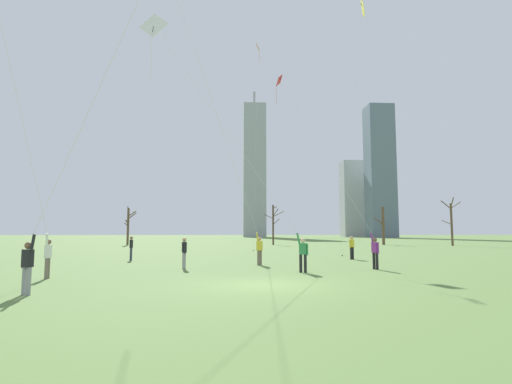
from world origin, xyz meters
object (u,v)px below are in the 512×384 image
at_px(bystander_strolling_midfield, 131,247).
at_px(bystander_far_off_by_trees, 184,251).
at_px(bare_tree_left_of_center, 273,223).
at_px(kite_flyer_foreground_left_blue, 240,191).
at_px(kite_flyer_midfield_right_pink, 62,184).
at_px(bare_tree_far_right_edge, 128,224).
at_px(bare_tree_right_of_center, 451,221).
at_px(bare_tree_leftmost, 383,225).
at_px(kite_flyer_midfield_left_green, 42,226).
at_px(distant_kite_low_near_trees_orange, 257,76).
at_px(kite_flyer_far_back_white, 261,190).
at_px(bystander_watching_nearby, 352,246).
at_px(kite_flyer_midfield_center_red, 348,203).
at_px(distant_kite_drifting_right_yellow, 361,30).

xyz_separation_m(bystander_strolling_midfield, bystander_far_off_by_trees, (4.30, -6.24, 0.00)).
bearing_deg(bare_tree_left_of_center, kite_flyer_foreground_left_blue, -98.33).
bearing_deg(kite_flyer_midfield_right_pink, bare_tree_far_right_edge, 102.23).
xyz_separation_m(kite_flyer_midfield_right_pink, bystander_strolling_midfield, (-1.83, 15.49, -2.44)).
xyz_separation_m(bare_tree_right_of_center, bare_tree_leftmost, (-8.08, 3.93, -0.50)).
relative_size(kite_flyer_foreground_left_blue, kite_flyer_midfield_right_pink, 1.30).
xyz_separation_m(bystander_far_off_by_trees, bare_tree_far_right_edge, (-12.50, 37.01, 2.02)).
bearing_deg(kite_flyer_midfield_left_green, distant_kite_low_near_trees_orange, 63.62).
bearing_deg(kite_flyer_midfield_left_green, bare_tree_leftmost, 54.57).
xyz_separation_m(kite_flyer_far_back_white, bystander_far_off_by_trees, (-3.90, 2.17, -3.04)).
height_order(kite_flyer_foreground_left_blue, kite_flyer_midfield_left_green, kite_flyer_foreground_left_blue).
distance_m(bare_tree_left_of_center, bare_tree_far_right_edge, 20.71).
bearing_deg(bare_tree_left_of_center, bystander_far_off_by_trees, -102.60).
distance_m(kite_flyer_foreground_left_blue, bystander_watching_nearby, 10.42).
bearing_deg(bystander_far_off_by_trees, bare_tree_right_of_center, 45.13).
distance_m(bystander_far_off_by_trees, bystander_watching_nearby, 12.63).
distance_m(kite_flyer_midfield_center_red, distant_kite_low_near_trees_orange, 18.90).
relative_size(bystander_watching_nearby, bare_tree_left_of_center, 0.28).
relative_size(distant_kite_low_near_trees_orange, bare_tree_left_of_center, 3.35).
xyz_separation_m(bystander_far_off_by_trees, distant_kite_drifting_right_yellow, (10.83, 3.46, 14.16)).
height_order(kite_flyer_foreground_left_blue, distant_kite_drifting_right_yellow, kite_flyer_foreground_left_blue).
distance_m(kite_flyer_midfield_right_pink, bystander_far_off_by_trees, 9.88).
xyz_separation_m(bystander_far_off_by_trees, distant_kite_low_near_trees_orange, (4.63, 14.82, 15.44)).
height_order(kite_flyer_far_back_white, kite_flyer_midfield_left_green, kite_flyer_far_back_white).
height_order(kite_flyer_far_back_white, bare_tree_right_of_center, kite_flyer_far_back_white).
height_order(bare_tree_right_of_center, bare_tree_leftmost, bare_tree_right_of_center).
distance_m(bystander_strolling_midfield, bare_tree_right_of_center, 44.95).
distance_m(kite_flyer_midfield_right_pink, bare_tree_right_of_center, 54.16).
height_order(distant_kite_drifting_right_yellow, bare_tree_right_of_center, distant_kite_drifting_right_yellow).
relative_size(kite_flyer_midfield_left_green, distant_kite_drifting_right_yellow, 0.71).
height_order(kite_flyer_far_back_white, bare_tree_leftmost, kite_flyer_far_back_white).
distance_m(bystander_strolling_midfield, bystander_far_off_by_trees, 7.58).
bearing_deg(kite_flyer_midfield_left_green, kite_flyer_far_back_white, 16.21).
relative_size(kite_flyer_far_back_white, bare_tree_leftmost, 2.33).
height_order(kite_flyer_midfield_left_green, distant_kite_low_near_trees_orange, distant_kite_low_near_trees_orange).
bearing_deg(kite_flyer_midfield_left_green, kite_flyer_foreground_left_blue, 33.75).
xyz_separation_m(bare_tree_right_of_center, bare_tree_left_of_center, (-24.00, 4.38, -0.19)).
height_order(kite_flyer_midfield_center_red, bystander_watching_nearby, kite_flyer_midfield_center_red).
xyz_separation_m(kite_flyer_foreground_left_blue, bare_tree_far_right_edge, (-15.41, 36.44, -1.22)).
bearing_deg(bystander_strolling_midfield, kite_flyer_midfield_left_green, -94.09).
xyz_separation_m(kite_flyer_midfield_center_red, bystander_far_off_by_trees, (-9.20, -1.65, -2.68)).
distance_m(kite_flyer_foreground_left_blue, kite_flyer_midfield_right_pink, 11.23).
distance_m(bystander_strolling_midfield, bare_tree_left_of_center, 33.03).
distance_m(kite_flyer_midfield_center_red, bystander_strolling_midfield, 14.51).
relative_size(bystander_far_off_by_trees, bystander_watching_nearby, 1.00).
distance_m(distant_kite_drifting_right_yellow, distant_kite_low_near_trees_orange, 13.00).
distance_m(kite_flyer_foreground_left_blue, distant_kite_low_near_trees_orange, 18.84).
distance_m(bystander_strolling_midfield, distant_kite_low_near_trees_orange, 19.79).
bearing_deg(bystander_strolling_midfield, bare_tree_right_of_center, 35.57).
bearing_deg(kite_flyer_far_back_white, bystander_far_off_by_trees, 150.92).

